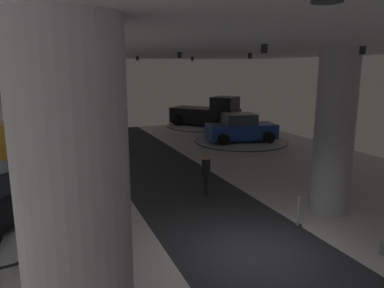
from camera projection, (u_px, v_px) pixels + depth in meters
ground at (257, 256)px, 9.76m from camera, size 24.00×44.00×0.06m
ceiling_with_spotlights at (266, 38)px, 8.60m from camera, size 24.00×44.00×0.39m
column_right at (334, 132)px, 12.21m from camera, size 1.29×1.29×5.50m
column_left at (77, 236)px, 4.76m from camera, size 1.41×1.41×5.50m
display_platform_deep_left at (26, 139)px, 24.46m from camera, size 4.56×4.56×0.32m
display_car_deep_left at (25, 125)px, 24.25m from camera, size 2.58×4.37×1.71m
display_platform_deep_right at (205, 127)px, 29.12m from camera, size 6.03×6.03×0.34m
pickup_truck_deep_right at (208, 114)px, 28.74m from camera, size 4.99×5.43×2.30m
display_platform_far_left at (2, 170)px, 17.08m from camera, size 5.68×5.68×0.29m
display_platform_far_right at (241, 143)px, 22.90m from camera, size 5.75×5.75×0.36m
display_car_far_right at (241, 129)px, 22.71m from camera, size 4.44×2.78×1.71m
visitor_walking_near at (206, 172)px, 14.20m from camera, size 0.32×0.32×1.59m
stanchion_a at (298, 215)px, 11.44m from camera, size 0.28×0.28×1.01m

